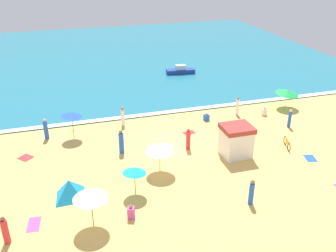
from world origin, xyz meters
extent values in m
plane|color=#EDBC60|center=(0.00, 0.00, 0.00)|extent=(60.00, 60.00, 0.00)
cube|color=teal|center=(0.00, 28.00, 0.05)|extent=(60.00, 44.00, 0.10)
cube|color=white|center=(0.00, 6.30, 0.10)|extent=(57.00, 0.70, 0.01)
cube|color=white|center=(4.02, -2.95, 1.06)|extent=(2.21, 2.01, 2.13)
cube|color=#A5332D|center=(4.02, -2.95, 2.31)|extent=(2.27, 2.03, 0.36)
cylinder|color=silver|center=(13.00, 4.22, 0.92)|extent=(0.05, 0.05, 1.84)
cone|color=green|center=(13.00, 4.22, 1.67)|extent=(3.19, 3.19, 0.71)
cylinder|color=#4C3823|center=(-7.70, 3.55, 1.14)|extent=(0.05, 0.05, 2.27)
cone|color=blue|center=(-7.70, 3.55, 2.16)|extent=(2.22, 2.21, 0.53)
cylinder|color=#4C3823|center=(-2.18, -3.59, 1.05)|extent=(0.05, 0.05, 2.11)
cone|color=white|center=(-2.18, -3.59, 1.93)|extent=(2.91, 2.90, 0.58)
cylinder|color=#4C3823|center=(-7.40, -8.06, 1.13)|extent=(0.05, 0.05, 2.26)
cone|color=white|center=(-7.40, -8.06, 2.12)|extent=(2.77, 2.77, 0.39)
cylinder|color=#4C3823|center=(-4.42, -5.68, 0.98)|extent=(0.05, 0.05, 1.96)
cone|color=#19B7C6|center=(-4.42, -5.68, 1.81)|extent=(2.12, 2.11, 0.53)
pyramid|color=#1999D8|center=(-8.51, -4.82, 0.63)|extent=(2.53, 2.52, 1.27)
torus|color=black|center=(8.37, -3.55, 0.33)|extent=(0.27, 0.70, 0.72)
torus|color=black|center=(8.70, -2.50, 0.33)|extent=(0.27, 0.70, 0.72)
cube|color=orange|center=(8.54, -3.02, 0.55)|extent=(0.32, 0.86, 0.36)
cylinder|color=blue|center=(10.81, 0.23, 0.73)|extent=(0.29, 0.29, 1.45)
sphere|color=beige|center=(10.81, 0.23, 1.57)|extent=(0.26, 0.26, 0.26)
cube|color=blue|center=(4.30, 3.66, 0.28)|extent=(0.50, 0.50, 0.56)
sphere|color=beige|center=(4.30, 3.66, 0.67)|extent=(0.23, 0.23, 0.23)
cylinder|color=red|center=(0.86, -1.01, 0.80)|extent=(0.43, 0.43, 1.60)
sphere|color=#9E6B47|center=(0.86, -1.01, 1.71)|extent=(0.24, 0.24, 0.24)
cube|color=white|center=(10.02, 3.14, 0.32)|extent=(0.46, 0.46, 0.63)
sphere|color=#DBA884|center=(10.02, 3.14, 0.73)|extent=(0.23, 0.23, 0.23)
cylinder|color=red|center=(-12.06, -8.09, 0.76)|extent=(0.42, 0.42, 1.53)
sphere|color=brown|center=(-12.06, -8.09, 1.64)|extent=(0.24, 0.24, 0.24)
cube|color=#D84CA5|center=(-5.17, -7.99, 0.37)|extent=(0.52, 0.52, 0.75)
sphere|color=#9E6B47|center=(-5.17, -7.99, 0.84)|extent=(0.21, 0.21, 0.21)
cylinder|color=blue|center=(2.27, -8.78, 0.76)|extent=(0.45, 0.45, 1.52)
sphere|color=#9E6B47|center=(2.27, -8.78, 1.64)|extent=(0.27, 0.27, 0.27)
cylinder|color=white|center=(7.58, 4.02, 0.79)|extent=(0.42, 0.42, 1.59)
sphere|color=#9E6B47|center=(7.58, 4.02, 1.70)|extent=(0.25, 0.25, 0.25)
cylinder|color=blue|center=(-4.29, -0.05, 0.85)|extent=(0.52, 0.52, 1.69)
sphere|color=#9E6B47|center=(-4.29, -0.05, 1.81)|extent=(0.27, 0.27, 0.27)
cylinder|color=blue|center=(-9.89, 4.07, 0.78)|extent=(0.48, 0.48, 1.57)
sphere|color=#DBA884|center=(-9.89, 4.07, 1.69)|extent=(0.27, 0.27, 0.27)
cylinder|color=white|center=(-3.30, 4.76, 0.76)|extent=(0.34, 0.34, 1.52)
sphere|color=#9E6B47|center=(-3.30, 4.76, 1.64)|extent=(0.28, 0.28, 0.28)
cube|color=red|center=(1.89, 1.65, 0.01)|extent=(1.17, 0.95, 0.01)
cube|color=red|center=(-11.50, 1.23, 0.01)|extent=(1.35, 1.36, 0.01)
cube|color=#D84CA5|center=(-10.73, -6.94, 0.01)|extent=(0.86, 1.42, 0.01)
cube|color=blue|center=(9.32, -5.07, 0.01)|extent=(1.01, 1.26, 0.01)
cube|color=navy|center=(6.35, 17.47, 0.37)|extent=(3.66, 1.47, 0.53)
cube|color=silver|center=(6.35, 17.47, 0.91)|extent=(1.31, 0.78, 0.56)
camera|label=1|loc=(-8.17, -25.70, 14.67)|focal=40.25mm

